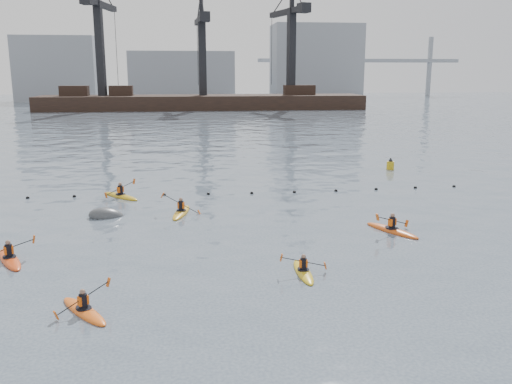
% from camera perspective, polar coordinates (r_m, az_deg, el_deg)
% --- Properties ---
extents(ground, '(400.00, 400.00, 0.00)m').
position_cam_1_polar(ground, '(16.58, 5.11, -17.36)').
color(ground, '#3D4658').
rests_on(ground, ground).
extents(float_line, '(33.24, 0.73, 0.24)m').
position_cam_1_polar(float_line, '(37.57, -2.77, -0.11)').
color(float_line, black).
rests_on(float_line, ground).
extents(barge_pier, '(72.00, 19.30, 29.50)m').
position_cam_1_polar(barge_pier, '(124.22, -5.68, 9.54)').
color(barge_pier, black).
rests_on(barge_pier, ground).
extents(skyline, '(141.00, 28.00, 22.00)m').
position_cam_1_polar(skyline, '(164.40, -5.22, 12.83)').
color(skyline, gray).
rests_on(skyline, ground).
extents(kayaker_0, '(2.30, 2.88, 1.14)m').
position_cam_1_polar(kayaker_0, '(20.33, -17.67, -11.74)').
color(kayaker_0, orange).
rests_on(kayaker_0, ground).
extents(kayaker_1, '(2.00, 2.95, 1.00)m').
position_cam_1_polar(kayaker_1, '(23.00, 5.00, -8.29)').
color(kayaker_1, gold).
rests_on(kayaker_1, ground).
extents(kayaker_2, '(2.18, 3.35, 1.12)m').
position_cam_1_polar(kayaker_2, '(26.72, -24.51, -6.38)').
color(kayaker_2, '#DE4514').
rests_on(kayaker_2, ground).
extents(kayaker_3, '(2.39, 3.50, 1.41)m').
position_cam_1_polar(kayaker_3, '(32.55, -7.88, -2.07)').
color(kayaker_3, gold).
rests_on(kayaker_3, ground).
extents(kayaker_4, '(2.25, 3.49, 1.28)m').
position_cam_1_polar(kayaker_4, '(29.53, 14.11, -3.85)').
color(kayaker_4, '#CB4D13').
rests_on(kayaker_4, ground).
extents(kayaker_5, '(2.92, 3.14, 1.23)m').
position_cam_1_polar(kayaker_5, '(37.57, -14.06, -0.36)').
color(kayaker_5, '#C09516').
rests_on(kayaker_5, ground).
extents(mooring_buoy, '(2.46, 1.70, 1.44)m').
position_cam_1_polar(mooring_buoy, '(32.75, -15.44, -2.51)').
color(mooring_buoy, '#3D4042').
rests_on(mooring_buoy, ground).
extents(nav_buoy, '(0.64, 0.64, 1.17)m').
position_cam_1_polar(nav_buoy, '(48.26, 13.96, 2.75)').
color(nav_buoy, gold).
rests_on(nav_buoy, ground).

